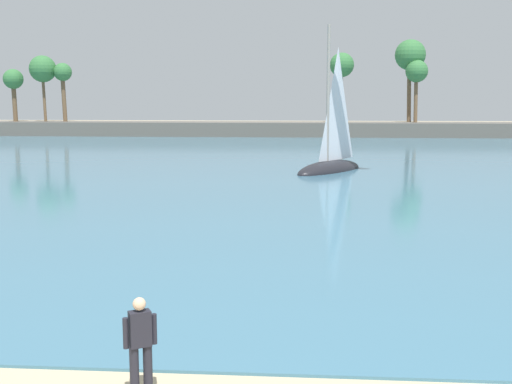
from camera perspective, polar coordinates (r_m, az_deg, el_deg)
sea at (r=64.86m, az=3.68°, el=4.31°), size 220.00×108.81×0.06m
palm_headland at (r=79.12m, az=5.71°, el=6.87°), size 97.75×6.00×11.93m
person_at_waterline at (r=10.48m, az=-10.45°, el=-13.41°), size 0.49×0.34×1.67m
sailboat_near_shore at (r=41.39m, az=6.82°, el=3.17°), size 5.55×6.88×9.99m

